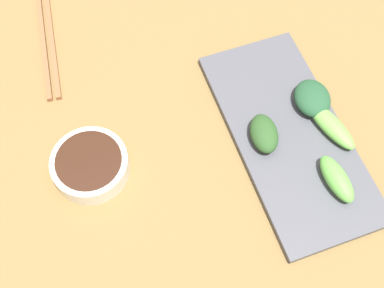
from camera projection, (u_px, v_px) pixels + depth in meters
tabletop at (207, 149)px, 0.75m from camera, size 2.10×2.10×0.02m
sauce_bowl at (90, 165)px, 0.71m from camera, size 0.11×0.11×0.03m
serving_plate at (289, 135)px, 0.74m from camera, size 0.16×0.35×0.01m
broccoli_leafy_0 at (312, 98)px, 0.75m from camera, size 0.07×0.08×0.03m
broccoli_stalk_1 at (331, 125)px, 0.73m from camera, size 0.05×0.10×0.02m
broccoli_stalk_2 at (337, 179)px, 0.69m from camera, size 0.04×0.08×0.03m
broccoli_leafy_3 at (264, 133)px, 0.72m from camera, size 0.05×0.07×0.03m
chopsticks at (48, 43)px, 0.83m from camera, size 0.05×0.23×0.01m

